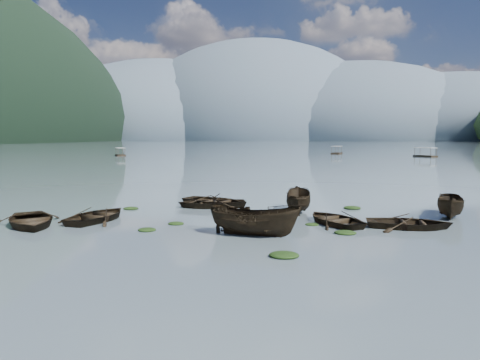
# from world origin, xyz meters

# --- Properties ---
(ground_plane) EXTENTS (2400.00, 2400.00, 0.00)m
(ground_plane) POSITION_xyz_m (0.00, 0.00, 0.00)
(ground_plane) COLOR slate
(haze_mtn_a) EXTENTS (520.00, 520.00, 280.00)m
(haze_mtn_a) POSITION_xyz_m (-260.00, 900.00, 0.00)
(haze_mtn_a) COLOR #475666
(haze_mtn_a) RESTS_ON ground
(haze_mtn_b) EXTENTS (520.00, 520.00, 340.00)m
(haze_mtn_b) POSITION_xyz_m (-60.00, 900.00, 0.00)
(haze_mtn_b) COLOR #475666
(haze_mtn_b) RESTS_ON ground
(haze_mtn_c) EXTENTS (520.00, 520.00, 260.00)m
(haze_mtn_c) POSITION_xyz_m (140.00, 900.00, 0.00)
(haze_mtn_c) COLOR #475666
(haze_mtn_c) RESTS_ON ground
(haze_mtn_d) EXTENTS (520.00, 520.00, 220.00)m
(haze_mtn_d) POSITION_xyz_m (320.00, 900.00, 0.00)
(haze_mtn_d) COLOR #475666
(haze_mtn_d) RESTS_ON ground
(rowboat_0) EXTENTS (5.78, 6.09, 1.03)m
(rowboat_0) POSITION_xyz_m (-11.07, 4.87, 0.00)
(rowboat_0) COLOR black
(rowboat_0) RESTS_ON ground
(rowboat_1) EXTENTS (4.32, 5.32, 0.97)m
(rowboat_1) POSITION_xyz_m (-7.99, 6.83, 0.00)
(rowboat_1) COLOR black
(rowboat_1) RESTS_ON ground
(rowboat_2) EXTENTS (5.03, 2.73, 1.84)m
(rowboat_2) POSITION_xyz_m (1.60, 3.85, 0.00)
(rowboat_2) COLOR black
(rowboat_2) RESTS_ON ground
(rowboat_3) EXTENTS (4.80, 5.30, 0.90)m
(rowboat_3) POSITION_xyz_m (5.98, 7.36, 0.00)
(rowboat_3) COLOR black
(rowboat_3) RESTS_ON ground
(rowboat_4) EXTENTS (4.78, 3.61, 0.93)m
(rowboat_4) POSITION_xyz_m (9.91, 6.51, 0.00)
(rowboat_4) COLOR black
(rowboat_4) RESTS_ON ground
(rowboat_5) EXTENTS (2.91, 4.48, 1.62)m
(rowboat_5) POSITION_xyz_m (13.44, 10.23, 0.00)
(rowboat_5) COLOR black
(rowboat_5) RESTS_ON ground
(rowboat_6) EXTENTS (6.10, 5.47, 1.04)m
(rowboat_6) POSITION_xyz_m (-2.03, 13.08, 0.00)
(rowboat_6) COLOR black
(rowboat_6) RESTS_ON ground
(rowboat_7) EXTENTS (5.51, 4.54, 0.99)m
(rowboat_7) POSITION_xyz_m (-2.06, 12.42, 0.00)
(rowboat_7) COLOR black
(rowboat_7) RESTS_ON ground
(rowboat_8) EXTENTS (1.81, 4.44, 1.69)m
(rowboat_8) POSITION_xyz_m (3.99, 11.12, 0.00)
(rowboat_8) COLOR black
(rowboat_8) RESTS_ON ground
(weed_clump_0) EXTENTS (0.98, 0.80, 0.21)m
(weed_clump_0) POSITION_xyz_m (-4.17, 4.33, 0.00)
(weed_clump_0) COLOR black
(weed_clump_0) RESTS_ON ground
(weed_clump_1) EXTENTS (0.92, 0.74, 0.20)m
(weed_clump_1) POSITION_xyz_m (-3.06, 6.14, 0.00)
(weed_clump_1) COLOR black
(weed_clump_1) RESTS_ON ground
(weed_clump_2) EXTENTS (1.26, 1.01, 0.27)m
(weed_clump_2) POSITION_xyz_m (3.11, 0.07, 0.00)
(weed_clump_2) COLOR black
(weed_clump_2) RESTS_ON ground
(weed_clump_3) EXTENTS (0.78, 0.66, 0.17)m
(weed_clump_3) POSITION_xyz_m (4.66, 6.76, 0.00)
(weed_clump_3) COLOR black
(weed_clump_3) RESTS_ON ground
(weed_clump_4) EXTENTS (1.13, 0.89, 0.23)m
(weed_clump_4) POSITION_xyz_m (6.23, 4.70, 0.00)
(weed_clump_4) COLOR black
(weed_clump_4) RESTS_ON ground
(weed_clump_5) EXTENTS (1.05, 0.85, 0.22)m
(weed_clump_5) POSITION_xyz_m (-7.48, 10.88, 0.00)
(weed_clump_5) COLOR black
(weed_clump_5) RESTS_ON ground
(weed_clump_6) EXTENTS (0.87, 0.72, 0.18)m
(weed_clump_6) POSITION_xyz_m (0.44, 7.74, 0.00)
(weed_clump_6) COLOR black
(weed_clump_6) RESTS_ON ground
(weed_clump_7) EXTENTS (1.19, 0.96, 0.26)m
(weed_clump_7) POSITION_xyz_m (7.78, 12.65, 0.00)
(weed_clump_7) COLOR black
(weed_clump_7) RESTS_ON ground
(pontoon_left) EXTENTS (4.63, 5.85, 2.08)m
(pontoon_left) POSITION_xyz_m (-41.98, 95.90, 0.00)
(pontoon_left) COLOR black
(pontoon_left) RESTS_ON ground
(pontoon_centre) EXTENTS (4.23, 6.35, 2.25)m
(pontoon_centre) POSITION_xyz_m (18.81, 116.40, 0.00)
(pontoon_centre) COLOR black
(pontoon_centre) RESTS_ON ground
(pontoon_right) EXTENTS (5.17, 6.33, 2.26)m
(pontoon_right) POSITION_xyz_m (39.26, 98.07, 0.00)
(pontoon_right) COLOR black
(pontoon_right) RESTS_ON ground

